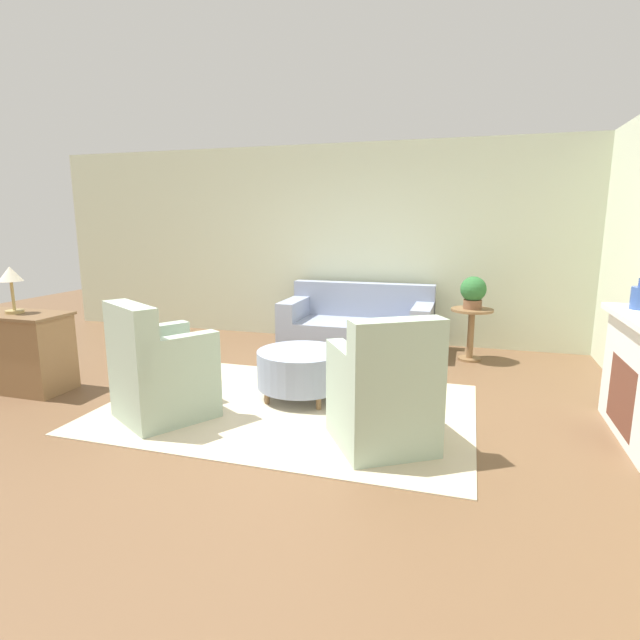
{
  "coord_description": "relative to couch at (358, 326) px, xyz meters",
  "views": [
    {
      "loc": [
        1.57,
        -4.16,
        1.73
      ],
      "look_at": [
        0.15,
        0.55,
        0.75
      ],
      "focal_mm": 28.0,
      "sensor_mm": 36.0,
      "label": 1
    }
  ],
  "objects": [
    {
      "name": "ground_plane",
      "position": [
        -0.14,
        -2.37,
        -0.31
      ],
      "size": [
        16.0,
        16.0,
        0.0
      ],
      "primitive_type": "plane",
      "color": "brown"
    },
    {
      "name": "wall_back",
      "position": [
        -0.14,
        0.6,
        1.09
      ],
      "size": [
        9.82,
        0.12,
        2.8
      ],
      "color": "beige",
      "rests_on": "ground_plane"
    },
    {
      "name": "rug",
      "position": [
        -0.14,
        -2.37,
        -0.31
      ],
      "size": [
        3.39,
        2.3,
        0.01
      ],
      "color": "beige",
      "rests_on": "ground_plane"
    },
    {
      "name": "couch",
      "position": [
        0.0,
        0.0,
        0.0
      ],
      "size": [
        2.0,
        0.95,
        0.88
      ],
      "color": "#8E99B2",
      "rests_on": "ground_plane"
    },
    {
      "name": "armchair_left",
      "position": [
        -1.14,
        -2.92,
        0.1
      ],
      "size": [
        0.98,
        0.99,
        1.04
      ],
      "color": "#9EB29E",
      "rests_on": "rug"
    },
    {
      "name": "armchair_right",
      "position": [
        0.86,
        -2.92,
        0.1
      ],
      "size": [
        0.98,
        0.99,
        1.04
      ],
      "color": "#9EB29E",
      "rests_on": "rug"
    },
    {
      "name": "ottoman_table",
      "position": [
        -0.11,
        -2.08,
        -0.01
      ],
      "size": [
        0.86,
        0.86,
        0.48
      ],
      "color": "#8E99B2",
      "rests_on": "rug"
    },
    {
      "name": "side_table",
      "position": [
        1.48,
        -0.15,
        0.13
      ],
      "size": [
        0.51,
        0.51,
        0.66
      ],
      "color": "olive",
      "rests_on": "ground_plane"
    },
    {
      "name": "dresser",
      "position": [
        -2.98,
        -2.66,
        0.11
      ],
      "size": [
        1.06,
        0.52,
        0.81
      ],
      "color": "olive",
      "rests_on": "ground_plane"
    },
    {
      "name": "potted_plant_on_side_table",
      "position": [
        1.48,
        -0.15,
        0.56
      ],
      "size": [
        0.31,
        0.31,
        0.4
      ],
      "color": "brown",
      "rests_on": "side_table"
    },
    {
      "name": "table_lamp",
      "position": [
        -2.98,
        -2.66,
        0.85
      ],
      "size": [
        0.23,
        0.23,
        0.47
      ],
      "color": "tan",
      "rests_on": "dresser"
    }
  ]
}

